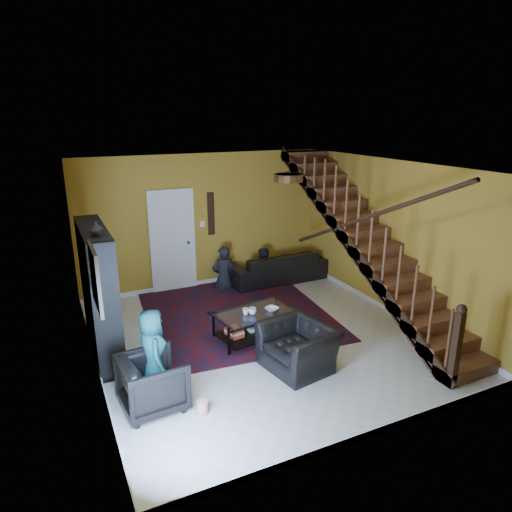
{
  "coord_description": "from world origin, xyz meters",
  "views": [
    {
      "loc": [
        -3.0,
        -6.14,
        3.56
      ],
      "look_at": [
        0.09,
        0.4,
        1.29
      ],
      "focal_mm": 32.0,
      "sensor_mm": 36.0,
      "label": 1
    }
  ],
  "objects": [
    {
      "name": "staircase",
      "position": [
        2.12,
        -0.0,
        1.4
      ],
      "size": [
        0.95,
        5.02,
        3.18
      ],
      "color": "brown",
      "rests_on": "floor"
    },
    {
      "name": "sofa",
      "position": [
        1.5,
        2.3,
        0.32
      ],
      "size": [
        2.2,
        0.9,
        0.64
      ],
      "primitive_type": "imported",
      "rotation": [
        0.0,
        0.0,
        3.16
      ],
      "color": "black",
      "rests_on": "floor"
    },
    {
      "name": "bowl",
      "position": [
        0.16,
        -0.06,
        0.51
      ],
      "size": [
        0.28,
        0.28,
        0.05
      ],
      "primitive_type": "imported",
      "rotation": [
        0.0,
        0.0,
        0.42
      ],
      "color": "#999999",
      "rests_on": "coffee_table"
    },
    {
      "name": "vase",
      "position": [
        -2.41,
        0.1,
        2.1
      ],
      "size": [
        0.18,
        0.18,
        0.19
      ],
      "primitive_type": "imported",
      "color": "#999999",
      "rests_on": "bookshelf"
    },
    {
      "name": "wall_hanging",
      "position": [
        0.15,
        2.73,
        1.55
      ],
      "size": [
        0.14,
        0.03,
        0.9
      ],
      "primitive_type": "cube",
      "color": "black",
      "rests_on": "room"
    },
    {
      "name": "floor",
      "position": [
        0.0,
        0.0,
        0.0
      ],
      "size": [
        5.5,
        5.5,
        0.0
      ],
      "primitive_type": "plane",
      "color": "beige",
      "rests_on": "ground"
    },
    {
      "name": "coffee_table",
      "position": [
        -0.12,
        0.0,
        0.28
      ],
      "size": [
        1.36,
        0.93,
        0.48
      ],
      "rotation": [
        0.0,
        0.0,
        0.17
      ],
      "color": "black",
      "rests_on": "floor"
    },
    {
      "name": "person_adult_b",
      "position": [
        1.17,
        2.35,
        0.16
      ],
      "size": [
        0.6,
        0.48,
        1.22
      ],
      "primitive_type": "imported",
      "rotation": [
        0.0,
        0.0,
        3.17
      ],
      "color": "black",
      "rests_on": "sofa"
    },
    {
      "name": "door",
      "position": [
        -0.7,
        2.73,
        1.02
      ],
      "size": [
        0.82,
        0.05,
        2.05
      ],
      "primitive_type": "cube",
      "color": "silver",
      "rests_on": "floor"
    },
    {
      "name": "person_adult_a",
      "position": [
        0.26,
        2.35,
        0.24
      ],
      "size": [
        0.52,
        0.35,
        1.38
      ],
      "primitive_type": "imported",
      "rotation": [
        0.0,
        0.0,
        3.09
      ],
      "color": "black",
      "rests_on": "sofa"
    },
    {
      "name": "rug",
      "position": [
        -0.02,
        1.12,
        0.01
      ],
      "size": [
        3.52,
        3.93,
        0.02
      ],
      "primitive_type": "cube",
      "rotation": [
        0.0,
        0.0,
        -0.09
      ],
      "color": "#3F0B0D",
      "rests_on": "floor"
    },
    {
      "name": "cup_a",
      "position": [
        -0.19,
        -0.05,
        0.53
      ],
      "size": [
        0.17,
        0.17,
        0.1
      ],
      "primitive_type": "imported",
      "rotation": [
        0.0,
        0.0,
        0.41
      ],
      "color": "#999999",
      "rests_on": "coffee_table"
    },
    {
      "name": "room",
      "position": [
        -1.33,
        1.33,
        0.05
      ],
      "size": [
        5.5,
        5.5,
        5.5
      ],
      "color": "#A57F24",
      "rests_on": "ground"
    },
    {
      "name": "bookshelf",
      "position": [
        -2.4,
        0.6,
        0.96
      ],
      "size": [
        0.35,
        1.8,
        2.0
      ],
      "color": "black",
      "rests_on": "floor"
    },
    {
      "name": "ceiling_fixture",
      "position": [
        0.0,
        -0.8,
        2.74
      ],
      "size": [
        0.4,
        0.4,
        0.1
      ],
      "primitive_type": "cylinder",
      "color": "#3F2814",
      "rests_on": "room"
    },
    {
      "name": "armchair_right",
      "position": [
        0.08,
        -1.06,
        0.32
      ],
      "size": [
        1.03,
        1.13,
        0.65
      ],
      "primitive_type": "imported",
      "rotation": [
        0.0,
        0.0,
        -1.4
      ],
      "color": "black",
      "rests_on": "floor"
    },
    {
      "name": "armchair_left",
      "position": [
        -2.05,
        -1.11,
        0.35
      ],
      "size": [
        0.83,
        0.81,
        0.7
      ],
      "primitive_type": "imported",
      "rotation": [
        0.0,
        0.0,
        1.65
      ],
      "color": "black",
      "rests_on": "floor"
    },
    {
      "name": "framed_picture",
      "position": [
        -2.57,
        -0.9,
        1.75
      ],
      "size": [
        0.04,
        0.74,
        0.74
      ],
      "primitive_type": "cube",
      "color": "maroon",
      "rests_on": "room"
    },
    {
      "name": "cup_b",
      "position": [
        -0.29,
        -0.02,
        0.53
      ],
      "size": [
        0.13,
        0.13,
        0.1
      ],
      "primitive_type": "imported",
      "rotation": [
        0.0,
        0.0,
        0.28
      ],
      "color": "#999999",
      "rests_on": "coffee_table"
    },
    {
      "name": "person_child",
      "position": [
        -1.95,
        -0.74,
        0.58
      ],
      "size": [
        0.38,
        0.57,
        1.16
      ],
      "primitive_type": "imported",
      "rotation": [
        0.0,
        0.0,
        1.56
      ],
      "color": "#174F5B",
      "rests_on": "armchair_left"
    },
    {
      "name": "popcorn_bucket",
      "position": [
        -1.54,
        -1.51,
        0.1
      ],
      "size": [
        0.15,
        0.15,
        0.16
      ],
      "primitive_type": "cylinder",
      "rotation": [
        0.0,
        0.0,
        -0.15
      ],
      "color": "red",
      "rests_on": "rug"
    }
  ]
}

